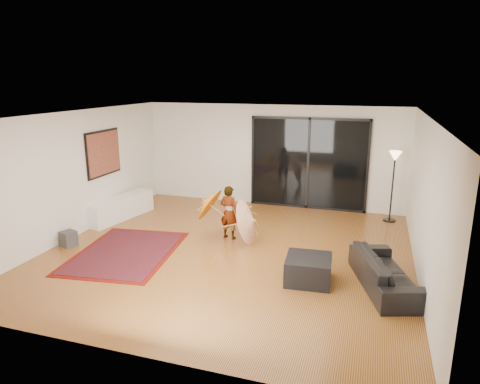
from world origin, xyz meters
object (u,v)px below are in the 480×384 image
at_px(child, 229,212).
at_px(media_console, 120,208).
at_px(sofa, 385,272).
at_px(ottoman, 308,269).

bearing_deg(child, media_console, 2.56).
xyz_separation_m(sofa, child, (-3.19, 1.34, 0.31)).
height_order(media_console, child, child).
xyz_separation_m(ottoman, child, (-1.95, 1.52, 0.37)).
bearing_deg(sofa, ottoman, 79.96).
xyz_separation_m(media_console, sofa, (6.20, -1.83, 0.01)).
bearing_deg(child, sofa, 168.88).
bearing_deg(ottoman, child, 142.09).
relative_size(sofa, ottoman, 2.47).
distance_m(sofa, child, 3.47).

